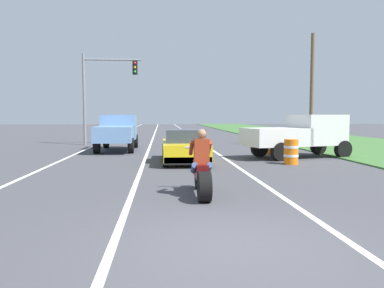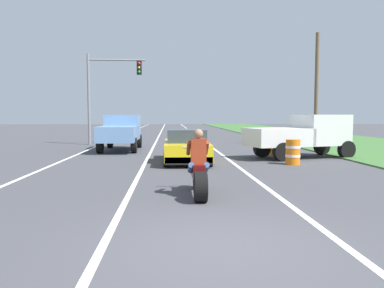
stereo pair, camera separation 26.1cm
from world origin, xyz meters
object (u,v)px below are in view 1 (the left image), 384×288
motorcycle_with_rider (202,172)px  pickup_truck_left_lane_light_blue (117,131)px  sports_car_yellow (185,147)px  construction_barrel_mid (272,144)px  pickup_truck_right_shoulder_white (300,134)px  construction_barrel_nearest (291,152)px  traffic_light_mast_near (101,85)px

motorcycle_with_rider → pickup_truck_left_lane_light_blue: size_ratio=0.46×
sports_car_yellow → pickup_truck_left_lane_light_blue: pickup_truck_left_lane_light_blue is taller
motorcycle_with_rider → construction_barrel_mid: bearing=64.4°
pickup_truck_left_lane_light_blue → pickup_truck_right_shoulder_white: bearing=-25.6°
motorcycle_with_rider → sports_car_yellow: motorcycle_with_rider is taller
pickup_truck_right_shoulder_white → pickup_truck_left_lane_light_blue: bearing=154.4°
motorcycle_with_rider → pickup_truck_left_lane_light_blue: bearing=105.5°
sports_car_yellow → construction_barrel_mid: bearing=31.2°
pickup_truck_left_lane_light_blue → construction_barrel_mid: (7.93, -2.78, -0.60)m
pickup_truck_right_shoulder_white → construction_barrel_nearest: bearing=-117.6°
construction_barrel_nearest → construction_barrel_mid: same height
pickup_truck_right_shoulder_white → construction_barrel_nearest: pickup_truck_right_shoulder_white is taller
motorcycle_with_rider → pickup_truck_right_shoulder_white: pickup_truck_right_shoulder_white is taller
motorcycle_with_rider → construction_barrel_mid: motorcycle_with_rider is taller
construction_barrel_nearest → pickup_truck_left_lane_light_blue: bearing=139.0°
pickup_truck_left_lane_light_blue → construction_barrel_mid: bearing=-19.3°
pickup_truck_right_shoulder_white → motorcycle_with_rider: bearing=-124.1°
pickup_truck_right_shoulder_white → construction_barrel_nearest: 2.75m
sports_car_yellow → pickup_truck_right_shoulder_white: bearing=13.4°
sports_car_yellow → pickup_truck_right_shoulder_white: (5.43, 1.30, 0.48)m
construction_barrel_nearest → construction_barrel_mid: 3.83m
traffic_light_mast_near → pickup_truck_left_lane_light_blue: bearing=-70.7°
motorcycle_with_rider → sports_car_yellow: (0.01, 6.74, 0.04)m
traffic_light_mast_near → construction_barrel_nearest: bearing=-50.1°
pickup_truck_left_lane_light_blue → construction_barrel_nearest: size_ratio=4.80×
sports_car_yellow → construction_barrel_mid: sports_car_yellow is taller
pickup_truck_left_lane_light_blue → traffic_light_mast_near: bearing=109.3°
pickup_truck_left_lane_light_blue → traffic_light_mast_near: 5.32m
motorcycle_with_rider → traffic_light_mast_near: bearing=106.5°
motorcycle_with_rider → pickup_truck_left_lane_light_blue: (-3.40, 12.25, 0.51)m
pickup_truck_left_lane_light_blue → motorcycle_with_rider: bearing=-74.5°
motorcycle_with_rider → pickup_truck_left_lane_light_blue: 12.73m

